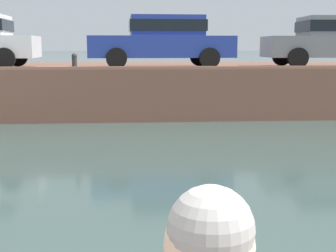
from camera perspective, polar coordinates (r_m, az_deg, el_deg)
The scene contains 6 objects.
ground_plane at distance 7.61m, azimuth 0.44°, elevation -6.55°, with size 400.00×400.00×0.00m, color #384C47.
far_quay_wall at distance 16.10m, azimuth -2.05°, elevation 4.78°, with size 60.00×6.00×1.49m, color brown.
far_wall_coping at distance 13.18m, azimuth -1.60°, elevation 7.10°, with size 60.00×0.24×0.08m, color #925F4C.
car_left_inner_blue at distance 14.44m, azimuth -0.62°, elevation 10.54°, with size 4.39×2.03×1.54m.
car_centre_grey at distance 15.66m, azimuth 19.22°, elevation 9.94°, with size 4.00×2.13×1.54m.
mooring_bollard_mid at distance 13.39m, azimuth -11.34°, elevation 7.81°, with size 0.15×0.15×0.44m.
Camera 1 is at (-0.59, -1.52, 2.13)m, focal length 50.00 mm.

